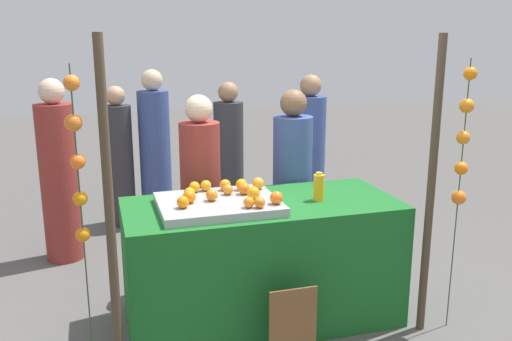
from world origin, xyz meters
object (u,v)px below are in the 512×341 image
(orange_0, at_px, (260,202))
(stall_counter, at_px, (262,262))
(vendor_left, at_px, (201,201))
(vendor_right, at_px, (292,193))
(orange_1, at_px, (225,185))
(juice_bottle, at_px, (319,187))
(chalkboard_sign, at_px, (292,328))

(orange_0, bearing_deg, stall_counter, 70.09)
(vendor_left, bearing_deg, orange_0, -77.14)
(vendor_right, bearing_deg, orange_1, -146.99)
(orange_1, bearing_deg, juice_bottle, -20.40)
(juice_bottle, bearing_deg, orange_0, -155.67)
(orange_0, relative_size, orange_1, 0.90)
(stall_counter, xyz_separation_m, vendor_left, (-0.32, 0.65, 0.30))
(stall_counter, height_order, chalkboard_sign, stall_counter)
(orange_0, bearing_deg, chalkboard_sign, -71.46)
(orange_1, xyz_separation_m, vendor_left, (-0.09, 0.47, -0.25))
(orange_0, bearing_deg, orange_1, 104.44)
(orange_0, xyz_separation_m, vendor_left, (-0.21, 0.94, -0.25))
(stall_counter, xyz_separation_m, orange_1, (-0.23, 0.18, 0.55))
(vendor_right, bearing_deg, stall_counter, -126.38)
(vendor_right, bearing_deg, chalkboard_sign, -109.78)
(chalkboard_sign, bearing_deg, orange_1, 106.18)
(vendor_right, bearing_deg, vendor_left, 178.20)
(juice_bottle, xyz_separation_m, vendor_left, (-0.73, 0.71, -0.25))
(orange_0, xyz_separation_m, chalkboard_sign, (0.11, -0.34, -0.74))
(juice_bottle, bearing_deg, orange_1, 159.60)
(stall_counter, relative_size, orange_0, 26.47)
(stall_counter, distance_m, vendor_right, 0.83)
(orange_1, distance_m, chalkboard_sign, 1.12)
(orange_1, height_order, chalkboard_sign, orange_1)
(juice_bottle, distance_m, vendor_right, 0.72)
(orange_0, xyz_separation_m, vendor_right, (0.56, 0.91, -0.24))
(juice_bottle, bearing_deg, vendor_right, 85.78)
(stall_counter, distance_m, orange_1, 0.62)
(vendor_right, bearing_deg, juice_bottle, -94.22)
(juice_bottle, xyz_separation_m, chalkboard_sign, (-0.40, -0.57, -0.74))
(orange_1, relative_size, juice_bottle, 0.40)
(chalkboard_sign, xyz_separation_m, vendor_left, (-0.33, 1.28, 0.49))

